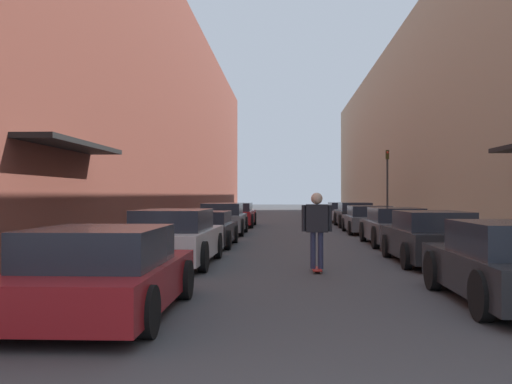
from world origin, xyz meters
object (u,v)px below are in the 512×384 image
(parked_car_left_1, at_px, (175,238))
(traffic_light, at_px, (387,180))
(parked_car_left_3, at_px, (223,219))
(parked_car_right_5, at_px, (343,212))
(parked_car_left_0, at_px, (103,273))
(parked_car_left_2, at_px, (203,229))
(parked_car_right_2, at_px, (394,227))
(skateboarder, at_px, (317,223))
(parked_car_right_4, at_px, (354,215))
(parked_car_right_0, at_px, (512,264))
(parked_car_right_1, at_px, (431,238))
(parked_car_right_3, at_px, (369,220))
(parked_car_left_4, at_px, (236,215))

(parked_car_left_1, height_order, traffic_light, traffic_light)
(parked_car_left_1, height_order, parked_car_left_3, parked_car_left_1)
(parked_car_left_3, bearing_deg, parked_car_right_5, 61.08)
(parked_car_left_0, distance_m, parked_car_left_2, 10.86)
(parked_car_right_2, xyz_separation_m, skateboarder, (-3.01, -6.86, 0.46))
(parked_car_left_2, height_order, parked_car_right_4, parked_car_right_4)
(parked_car_left_2, relative_size, parked_car_left_3, 1.02)
(parked_car_right_2, relative_size, parked_car_right_5, 0.97)
(parked_car_right_0, distance_m, parked_car_right_1, 5.30)
(parked_car_left_3, bearing_deg, parked_car_left_0, -89.71)
(traffic_light, bearing_deg, parked_car_left_3, -149.75)
(parked_car_left_0, distance_m, parked_car_left_1, 5.85)
(parked_car_left_3, bearing_deg, parked_car_right_3, 9.22)
(parked_car_left_4, height_order, parked_car_right_2, parked_car_right_2)
(skateboarder, bearing_deg, parked_car_right_3, 76.72)
(parked_car_right_0, distance_m, parked_car_right_3, 16.34)
(traffic_light, bearing_deg, parked_car_right_1, -96.00)
(parked_car_right_4, relative_size, skateboarder, 2.58)
(parked_car_right_0, bearing_deg, parked_car_right_3, 89.37)
(parked_car_left_2, relative_size, parked_car_right_2, 0.90)
(parked_car_left_4, height_order, parked_car_right_3, parked_car_left_4)
(parked_car_right_1, bearing_deg, parked_car_right_2, 88.99)
(parked_car_left_4, relative_size, parked_car_right_0, 1.16)
(parked_car_left_0, height_order, skateboarder, skateboarder)
(parked_car_left_4, bearing_deg, parked_car_left_2, -90.51)
(parked_car_left_2, height_order, parked_car_left_4, parked_car_left_4)
(parked_car_left_0, xyz_separation_m, parked_car_left_4, (-0.04, 22.40, 0.03))
(parked_car_left_2, bearing_deg, parked_car_right_0, -57.30)
(skateboarder, bearing_deg, parked_car_right_5, 82.76)
(parked_car_left_4, xyz_separation_m, parked_car_right_2, (6.32, -10.80, -0.01))
(parked_car_left_2, distance_m, parked_car_right_1, 7.73)
(parked_car_left_1, height_order, parked_car_right_1, parked_car_left_1)
(parked_car_right_3, xyz_separation_m, parked_car_right_5, (-0.07, 10.37, 0.01))
(parked_car_left_2, height_order, traffic_light, traffic_light)
(parked_car_left_0, distance_m, parked_car_right_2, 13.19)
(parked_car_right_0, bearing_deg, parked_car_left_1, 142.81)
(parked_car_left_4, bearing_deg, parked_car_right_4, 0.52)
(parked_car_right_5, relative_size, traffic_light, 1.25)
(skateboarder, bearing_deg, parked_car_right_4, 80.48)
(parked_car_right_0, height_order, parked_car_right_1, parked_car_right_1)
(parked_car_left_2, relative_size, skateboarder, 2.35)
(parked_car_left_0, height_order, parked_car_left_4, parked_car_left_4)
(parked_car_right_0, xyz_separation_m, parked_car_right_5, (0.11, 26.70, -0.03))
(parked_car_left_4, bearing_deg, parked_car_right_5, 41.01)
(parked_car_left_4, height_order, parked_car_right_1, parked_car_right_1)
(parked_car_right_2, distance_m, parked_car_right_4, 10.86)
(parked_car_left_1, relative_size, parked_car_right_3, 1.07)
(parked_car_left_0, bearing_deg, parked_car_right_3, 70.21)
(parked_car_left_1, relative_size, parked_car_left_4, 0.93)
(parked_car_left_1, height_order, parked_car_right_4, parked_car_left_1)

